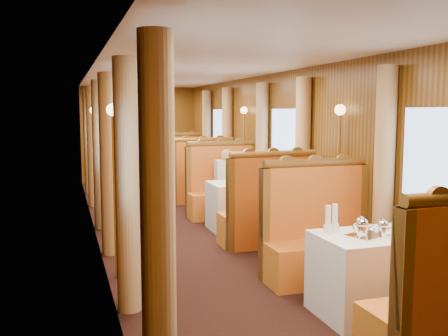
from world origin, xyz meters
name	(u,v)px	position (x,y,z in m)	size (l,w,h in m)	color
floor	(197,233)	(0.00, 0.00, 0.00)	(3.00, 12.00, 0.01)	black
ceiling	(196,68)	(0.00, 0.00, 2.50)	(3.00, 12.00, 0.01)	silver
wall_far	(139,134)	(0.00, 6.00, 1.25)	(3.00, 2.50, 0.01)	brown
wall_left	(95,154)	(-1.50, 0.00, 1.25)	(12.00, 2.50, 0.01)	brown
wall_right	(287,150)	(1.50, 0.00, 1.25)	(12.00, 2.50, 0.01)	brown
doorway_far	(140,144)	(0.00, 5.97, 1.00)	(0.80, 0.04, 2.00)	brown
table_near	(374,274)	(0.75, -3.50, 0.38)	(1.05, 0.72, 0.75)	white
banquette_near_aft	(320,242)	(0.75, -2.49, 0.42)	(1.30, 0.55, 1.34)	#B53914
table_mid	(243,206)	(0.75, 0.00, 0.38)	(1.05, 0.72, 0.75)	white
banquette_mid_fwd	(268,215)	(0.75, -1.01, 0.42)	(1.30, 0.55, 1.34)	#B53914
banquette_mid_aft	(224,193)	(0.75, 1.01, 0.42)	(1.30, 0.55, 1.34)	#B53914
table_far	(190,178)	(0.75, 3.50, 0.38)	(1.05, 0.72, 0.75)	white
banquette_far_fwd	(202,182)	(0.75, 2.49, 0.42)	(1.30, 0.55, 1.34)	#B53914
banquette_far_aft	(180,171)	(0.75, 4.51, 0.42)	(1.30, 0.55, 1.34)	#B53914
tea_tray	(367,236)	(0.64, -3.54, 0.76)	(0.34, 0.26, 0.01)	silver
teapot_left	(362,231)	(0.55, -3.58, 0.82)	(0.17, 0.13, 0.14)	silver
teapot_right	(383,231)	(0.75, -3.61, 0.81)	(0.15, 0.11, 0.12)	silver
teapot_back	(361,228)	(0.61, -3.47, 0.81)	(0.15, 0.12, 0.12)	silver
fruit_plate	(408,232)	(1.03, -3.59, 0.77)	(0.20, 0.20, 0.05)	white
cup_inboard	(328,223)	(0.34, -3.36, 0.86)	(0.08, 0.08, 0.26)	white
cup_outboard	(335,221)	(0.44, -3.32, 0.86)	(0.08, 0.08, 0.26)	white
rose_vase_mid	(243,171)	(0.74, -0.03, 0.93)	(0.06, 0.06, 0.36)	silver
rose_vase_far	(189,153)	(0.74, 3.50, 0.93)	(0.06, 0.06, 0.36)	silver
window_left_near	(125,166)	(-1.49, -3.50, 1.45)	(1.20, 0.90, 0.01)	#82ADE2
curtain_left_near_a	(158,223)	(-1.38, -4.28, 1.18)	(0.22, 0.22, 2.35)	tan
curtain_left_near_b	(127,187)	(-1.38, -2.72, 1.18)	(0.22, 0.22, 2.35)	tan
window_right_near	(445,156)	(1.49, -3.50, 1.45)	(1.20, 0.90, 0.01)	#82ADE2
curtain_right_near_b	(384,175)	(1.38, -2.72, 1.18)	(0.22, 0.22, 2.35)	tan
window_left_mid	(96,140)	(-1.49, 0.00, 1.45)	(1.20, 0.90, 0.01)	#82ADE2
curtain_left_mid_a	(109,165)	(-1.38, -0.78, 1.18)	(0.22, 0.22, 2.35)	tan
curtain_left_mid_b	(100,155)	(-1.38, 0.78, 1.18)	(0.22, 0.22, 2.35)	tan
window_right_mid	(287,137)	(1.49, 0.00, 1.45)	(1.20, 0.90, 0.01)	#82ADE2
curtain_right_mid_a	(302,159)	(1.38, -0.78, 1.18)	(0.22, 0.22, 2.35)	tan
curtain_right_mid_b	(262,151)	(1.38, 0.78, 1.18)	(0.22, 0.22, 2.35)	tan
window_left_far	(85,131)	(-1.49, 3.50, 1.45)	(1.20, 0.90, 0.01)	#82ADE2
curtain_left_far_a	(93,147)	(-1.38, 2.72, 1.18)	(0.22, 0.22, 2.35)	tan
curtain_left_far_b	(89,142)	(-1.38, 4.28, 1.18)	(0.22, 0.22, 2.35)	tan
window_right_far	(221,130)	(1.49, 3.50, 1.45)	(1.20, 0.90, 0.01)	#82ADE2
curtain_right_far_a	(227,144)	(1.38, 2.72, 1.18)	(0.22, 0.22, 2.35)	tan
curtain_right_far_b	(207,140)	(1.38, 4.28, 1.18)	(0.22, 0.22, 2.35)	tan
sconce_left_fore	(114,155)	(-1.40, -1.75, 1.38)	(0.14, 0.14, 1.95)	#BF8C3F
sconce_right_fore	(339,149)	(1.40, -1.75, 1.38)	(0.14, 0.14, 1.95)	#BF8C3F
sconce_left_aft	(94,139)	(-1.40, 1.75, 1.38)	(0.14, 0.14, 1.95)	#BF8C3F
sconce_right_aft	(244,136)	(1.40, 1.75, 1.38)	(0.14, 0.14, 1.95)	#BF8C3F
steward	(140,178)	(-0.86, 0.01, 0.89)	(0.65, 0.42, 1.77)	navy
passenger	(228,177)	(0.75, 0.79, 0.74)	(0.40, 0.44, 0.76)	beige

